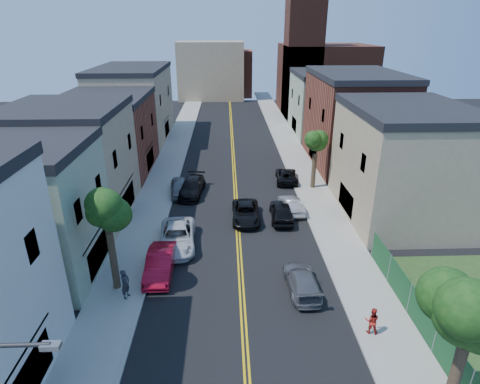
{
  "coord_description": "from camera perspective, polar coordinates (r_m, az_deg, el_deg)",
  "views": [
    {
      "loc": [
        -0.83,
        -6.83,
        15.6
      ],
      "look_at": [
        0.29,
        24.67,
        2.0
      ],
      "focal_mm": 29.43,
      "sensor_mm": 36.0,
      "label": 1
    }
  ],
  "objects": [
    {
      "name": "tree_left_mid",
      "position": [
        23.77,
        -19.11,
        -0.3
      ],
      "size": [
        5.2,
        5.2,
        9.29
      ],
      "color": "#332319",
      "rests_on": "sidewalk_left"
    },
    {
      "name": "backdrop_center",
      "position": [
        93.44,
        -1.58,
        16.81
      ],
      "size": [
        10.0,
        8.0,
        10.0
      ],
      "primitive_type": "cube",
      "color": "brown",
      "rests_on": "ground"
    },
    {
      "name": "black_suv_lane",
      "position": [
        33.62,
        0.84,
        -2.99
      ],
      "size": [
        2.33,
        4.97,
        1.38
      ],
      "primitive_type": "imported",
      "rotation": [
        0.0,
        0.0,
        -0.01
      ],
      "color": "black",
      "rests_on": "ground"
    },
    {
      "name": "silver_car_right",
      "position": [
        35.34,
        7.44,
        -1.87
      ],
      "size": [
        1.93,
        4.19,
        1.33
      ],
      "primitive_type": "imported",
      "rotation": [
        0.0,
        0.0,
        3.27
      ],
      "color": "#A7AAAF",
      "rests_on": "ground"
    },
    {
      "name": "grey_car_right",
      "position": [
        25.64,
        8.98,
        -12.62
      ],
      "size": [
        2.02,
        4.65,
        1.33
      ],
      "primitive_type": "imported",
      "rotation": [
        0.0,
        0.0,
        3.17
      ],
      "color": "#53555A",
      "rests_on": "ground"
    },
    {
      "name": "curb_left",
      "position": [
        49.62,
        -8.12,
        4.87
      ],
      "size": [
        0.3,
        100.0,
        0.15
      ],
      "primitive_type": "cube",
      "color": "gray",
      "rests_on": "ground"
    },
    {
      "name": "sidewalk_right",
      "position": [
        50.1,
        8.13,
        5.05
      ],
      "size": [
        3.2,
        100.0,
        0.15
      ],
      "primitive_type": "cube",
      "color": "gray",
      "rests_on": "ground"
    },
    {
      "name": "backdrop_left",
      "position": [
        89.41,
        -4.24,
        17.11
      ],
      "size": [
        14.0,
        8.0,
        12.0
      ],
      "primitive_type": "cube",
      "color": "#998466",
      "rests_on": "ground"
    },
    {
      "name": "pedestrian_left",
      "position": [
        25.31,
        -16.29,
        -12.68
      ],
      "size": [
        0.65,
        0.8,
        1.91
      ],
      "primitive_type": "imported",
      "rotation": [
        0.0,
        0.0,
        1.26
      ],
      "color": "#23232A",
      "rests_on": "sidewalk_left"
    },
    {
      "name": "bldg_left_tan_near",
      "position": [
        36.19,
        -23.31,
        3.52
      ],
      "size": [
        9.0,
        10.0,
        9.0
      ],
      "primitive_type": "cube",
      "color": "#998466",
      "rests_on": "ground"
    },
    {
      "name": "bldg_left_palegrn",
      "position": [
        28.7,
        -29.19,
        -3.13
      ],
      "size": [
        9.0,
        8.0,
        8.5
      ],
      "primitive_type": "cube",
      "color": "gray",
      "rests_on": "ground"
    },
    {
      "name": "tree_right_far",
      "position": [
        39.12,
        11.07,
        8.33
      ],
      "size": [
        4.4,
        4.4,
        8.03
      ],
      "color": "#332319",
      "rests_on": "sidewalk_right"
    },
    {
      "name": "bldg_right_tan",
      "position": [
        35.97,
        22.48,
        3.54
      ],
      "size": [
        9.0,
        12.0,
        9.0
      ],
      "primitive_type": "cube",
      "color": "#998466",
      "rests_on": "ground"
    },
    {
      "name": "red_sedan",
      "position": [
        27.23,
        -11.49,
        -10.12
      ],
      "size": [
        1.72,
        4.86,
        1.6
      ],
      "primitive_type": "imported",
      "rotation": [
        0.0,
        0.0,
        0.01
      ],
      "color": "#A80B21",
      "rests_on": "ground"
    },
    {
      "name": "fence_right",
      "position": [
        24.16,
        24.82,
        -16.1
      ],
      "size": [
        0.04,
        15.0,
        1.9
      ],
      "primitive_type": "cube",
      "color": "#143F1E",
      "rests_on": "sidewalk_right"
    },
    {
      "name": "pedestrian_right",
      "position": [
        23.24,
        18.58,
        -17.25
      ],
      "size": [
        0.9,
        0.79,
        1.57
      ],
      "primitive_type": "imported",
      "rotation": [
        0.0,
        0.0,
        2.85
      ],
      "color": "#B1231B",
      "rests_on": "sidewalk_right"
    },
    {
      "name": "bldg_right_brick",
      "position": [
        48.4,
        16.1,
        9.78
      ],
      "size": [
        9.0,
        14.0,
        10.0
      ],
      "primitive_type": "cube",
      "color": "brown",
      "rests_on": "ground"
    },
    {
      "name": "bldg_left_brick",
      "position": [
        46.29,
        -18.66,
        7.6
      ],
      "size": [
        9.0,
        12.0,
        8.0
      ],
      "primitive_type": "cube",
      "color": "brown",
      "rests_on": "ground"
    },
    {
      "name": "curb_right",
      "position": [
        49.83,
        6.14,
        5.04
      ],
      "size": [
        0.3,
        100.0,
        0.15
      ],
      "primitive_type": "cube",
      "color": "gray",
      "rests_on": "ground"
    },
    {
      "name": "sidewalk_left",
      "position": [
        49.84,
        -10.12,
        4.82
      ],
      "size": [
        3.2,
        100.0,
        0.15
      ],
      "primitive_type": "cube",
      "color": "gray",
      "rests_on": "ground"
    },
    {
      "name": "church",
      "position": [
        76.33,
        11.46,
        16.61
      ],
      "size": [
        16.2,
        14.2,
        22.6
      ],
      "color": "#4C2319",
      "rests_on": "ground"
    },
    {
      "name": "dark_car_right_far",
      "position": [
        42.14,
        6.74,
        2.39
      ],
      "size": [
        2.5,
        4.82,
        1.3
      ],
      "primitive_type": "imported",
      "rotation": [
        0.0,
        0.0,
        3.07
      ],
      "color": "black",
      "rests_on": "ground"
    },
    {
      "name": "grey_car_left",
      "position": [
        38.97,
        -8.76,
        0.64
      ],
      "size": [
        2.33,
        4.56,
        1.49
      ],
      "primitive_type": "imported",
      "rotation": [
        0.0,
        0.0,
        0.13
      ],
      "color": "slate",
      "rests_on": "ground"
    },
    {
      "name": "bldg_right_palegrn",
      "position": [
        61.72,
        12.18,
        12.23
      ],
      "size": [
        9.0,
        12.0,
        8.5
      ],
      "primitive_type": "cube",
      "color": "gray",
      "rests_on": "ground"
    },
    {
      "name": "bldg_left_tan_far",
      "position": [
        59.34,
        -15.16,
        12.01
      ],
      "size": [
        9.0,
        16.0,
        9.5
      ],
      "primitive_type": "cube",
      "color": "#998466",
      "rests_on": "ground"
    },
    {
      "name": "black_car_left",
      "position": [
        38.84,
        -7.02,
        0.7
      ],
      "size": [
        2.77,
        5.53,
        1.54
      ],
      "primitive_type": "imported",
      "rotation": [
        0.0,
        0.0,
        -0.12
      ],
      "color": "black",
      "rests_on": "ground"
    },
    {
      "name": "black_car_right",
      "position": [
        33.81,
        6.05,
        -2.79
      ],
      "size": [
        2.06,
        4.7,
        1.57
      ],
      "primitive_type": "imported",
      "rotation": [
        0.0,
        0.0,
        3.1
      ],
      "color": "black",
      "rests_on": "ground"
    },
    {
      "name": "white_pickup",
      "position": [
        30.12,
        -9.11,
        -6.43
      ],
      "size": [
        2.98,
        5.87,
        1.59
      ],
      "primitive_type": "imported",
      "rotation": [
        0.0,
        0.0,
        0.06
      ],
      "color": "silver",
      "rests_on": "ground"
    }
  ]
}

